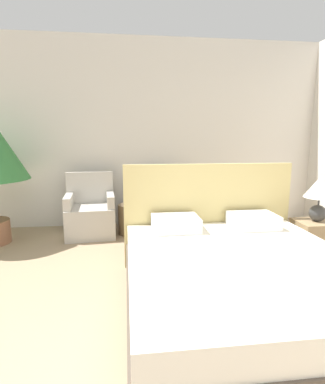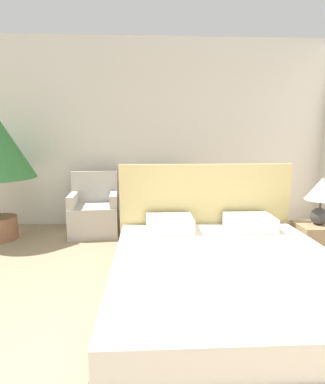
{
  "view_description": "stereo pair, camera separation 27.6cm",
  "coord_description": "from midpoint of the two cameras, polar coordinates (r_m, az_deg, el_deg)",
  "views": [
    {
      "loc": [
        -0.33,
        -1.06,
        1.42
      ],
      "look_at": [
        0.13,
        2.64,
        0.72
      ],
      "focal_mm": 28.0,
      "sensor_mm": 36.0,
      "label": 1
    },
    {
      "loc": [
        -0.05,
        -1.08,
        1.42
      ],
      "look_at": [
        0.13,
        2.64,
        0.72
      ],
      "focal_mm": 28.0,
      "sensor_mm": 36.0,
      "label": 2
    }
  ],
  "objects": [
    {
      "name": "armchair_near_window_left",
      "position": [
        4.47,
        -15.28,
        -4.51
      ],
      "size": [
        0.72,
        0.64,
        0.9
      ],
      "rotation": [
        0.0,
        0.0,
        0.08
      ],
      "color": "#B7B2A8",
      "rests_on": "ground_plane"
    },
    {
      "name": "table_lamp",
      "position": [
        3.58,
        25.84,
        -0.03
      ],
      "size": [
        0.33,
        0.33,
        0.5
      ],
      "color": "#333333",
      "rests_on": "nightstand"
    },
    {
      "name": "wall_back",
      "position": [
        4.84,
        -4.82,
        10.9
      ],
      "size": [
        10.0,
        0.06,
        2.9
      ],
      "color": "silver",
      "rests_on": "ground_plane"
    },
    {
      "name": "side_table",
      "position": [
        4.45,
        -8.33,
        -5.17
      ],
      "size": [
        0.29,
        0.29,
        0.44
      ],
      "color": "brown",
      "rests_on": "ground_plane"
    },
    {
      "name": "bed",
      "position": [
        2.6,
        11.02,
        -15.82
      ],
      "size": [
        1.85,
        2.02,
        1.13
      ],
      "color": "#4C4238",
      "rests_on": "ground_plane"
    },
    {
      "name": "nightstand",
      "position": [
        3.73,
        25.36,
        -8.74
      ],
      "size": [
        0.47,
        0.37,
        0.5
      ],
      "color": "#937A56",
      "rests_on": "ground_plane"
    },
    {
      "name": "armchair_near_window_right",
      "position": [
        4.44,
        -1.43,
        -4.23
      ],
      "size": [
        0.72,
        0.64,
        0.9
      ],
      "rotation": [
        0.0,
        0.0,
        0.08
      ],
      "color": "#B7B2A8",
      "rests_on": "ground_plane"
    }
  ]
}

